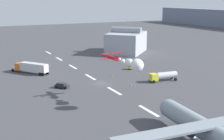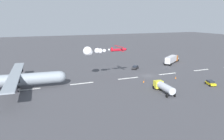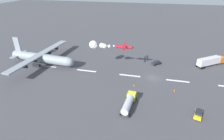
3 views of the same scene
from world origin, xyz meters
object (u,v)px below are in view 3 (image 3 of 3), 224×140
object	(u,v)px
cargo_transport_plane	(43,58)
airport_staff_sedan	(198,114)
stunt_biplane_red	(99,45)
semi_truck_orange	(211,61)
traffic_cone_far	(134,85)
fuel_tanker_truck	(129,102)
traffic_cone_near	(175,90)
followme_car_yellow	(156,63)

from	to	relation	value
cargo_transport_plane	airport_staff_sedan	xyz separation A→B (m)	(-57.38, 18.98, -2.46)
stunt_biplane_red	semi_truck_orange	xyz separation A→B (m)	(-44.02, -14.68, -8.27)
traffic_cone_far	semi_truck_orange	bearing A→B (deg)	-141.51
fuel_tanker_truck	traffic_cone_near	distance (m)	17.65
semi_truck_orange	followme_car_yellow	size ratio (longest dim) A/B	3.20
cargo_transport_plane	traffic_cone_far	distance (m)	39.88
stunt_biplane_red	followme_car_yellow	bearing A→B (deg)	-154.09
semi_truck_orange	stunt_biplane_red	bearing A→B (deg)	18.44
semi_truck_orange	traffic_cone_near	world-z (taller)	semi_truck_orange
cargo_transport_plane	semi_truck_orange	world-z (taller)	cargo_transport_plane
cargo_transport_plane	followme_car_yellow	world-z (taller)	cargo_transport_plane
cargo_transport_plane	traffic_cone_near	world-z (taller)	cargo_transport_plane
fuel_tanker_truck	traffic_cone_far	distance (m)	11.66
fuel_tanker_truck	followme_car_yellow	size ratio (longest dim) A/B	2.20
airport_staff_sedan	traffic_cone_near	xyz separation A→B (m)	(5.16, -11.04, -0.44)
traffic_cone_near	fuel_tanker_truck	bearing A→B (deg)	40.44
airport_staff_sedan	traffic_cone_far	xyz separation A→B (m)	(18.38, -11.21, -0.44)
cargo_transport_plane	semi_truck_orange	size ratio (longest dim) A/B	2.68
stunt_biplane_red	cargo_transport_plane	bearing A→B (deg)	2.05
semi_truck_orange	traffic_cone_near	bearing A→B (deg)	55.56
stunt_biplane_red	fuel_tanker_truck	size ratio (longest dim) A/B	1.80
followme_car_yellow	traffic_cone_far	distance (m)	20.51
stunt_biplane_red	traffic_cone_near	bearing A→B (deg)	162.49
airport_staff_sedan	traffic_cone_near	size ratio (longest dim) A/B	5.84
semi_truck_orange	cargo_transport_plane	bearing A→B (deg)	12.82
traffic_cone_near	traffic_cone_far	world-z (taller)	same
semi_truck_orange	traffic_cone_far	distance (m)	37.51
stunt_biplane_red	airport_staff_sedan	size ratio (longest dim) A/B	3.84
airport_staff_sedan	traffic_cone_near	world-z (taller)	airport_staff_sedan
stunt_biplane_red	fuel_tanker_truck	world-z (taller)	stunt_biplane_red
semi_truck_orange	followme_car_yellow	bearing A→B (deg)	10.43
followme_car_yellow	traffic_cone_near	world-z (taller)	followme_car_yellow
cargo_transport_plane	followme_car_yellow	bearing A→B (deg)	-166.04
stunt_biplane_red	traffic_cone_far	world-z (taller)	stunt_biplane_red
stunt_biplane_red	followme_car_yellow	distance (m)	26.07
cargo_transport_plane	airport_staff_sedan	bearing A→B (deg)	161.70
traffic_cone_far	stunt_biplane_red	bearing A→B (deg)	-30.45
traffic_cone_near	cargo_transport_plane	bearing A→B (deg)	-8.64
semi_truck_orange	traffic_cone_far	size ratio (longest dim) A/B	18.10
semi_truck_orange	fuel_tanker_truck	bearing A→B (deg)	49.79
cargo_transport_plane	followme_car_yellow	distance (m)	47.58
followme_car_yellow	cargo_transport_plane	bearing A→B (deg)	13.96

